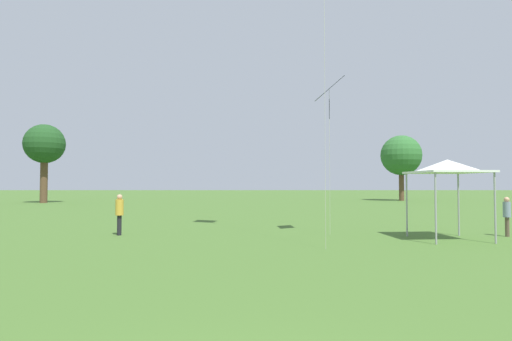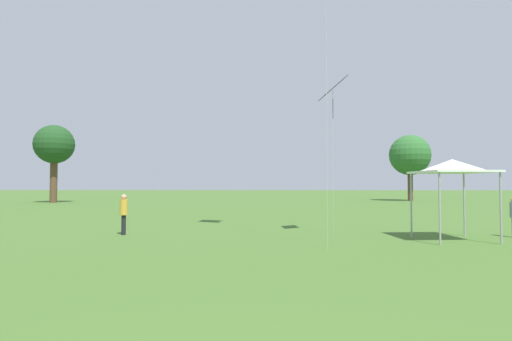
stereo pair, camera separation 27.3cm
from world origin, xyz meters
name	(u,v)px [view 1 (the left image)]	position (x,y,z in m)	size (l,w,h in m)	color
person_standing_1	(506,213)	(10.74, 14.24, 1.01)	(0.42, 0.42, 1.67)	brown
person_standing_2	(119,211)	(-5.78, 14.67, 1.06)	(0.45, 0.45, 1.77)	black
canopy_tent	(447,167)	(7.81, 13.31, 2.90)	(2.77, 2.77, 3.20)	white
kite_3	(329,91)	(3.38, 14.87, 6.36)	(1.12, 1.40, 6.88)	#1E2328
distant_tree_0	(401,156)	(19.82, 51.28, 6.10)	(5.40, 5.40, 8.85)	brown
distant_tree_1	(44,145)	(-25.12, 44.77, 6.89)	(4.65, 4.65, 9.38)	brown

